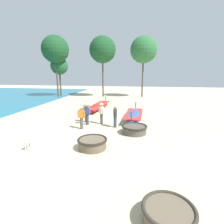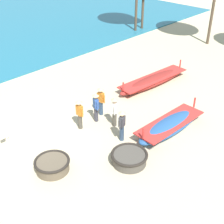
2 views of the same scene
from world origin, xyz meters
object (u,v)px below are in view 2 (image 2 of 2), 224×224
Objects in this scene: coracle_beside_post at (52,165)px; dog at (1,138)px; coracle_nearest at (129,158)px; fisherman_crouching at (122,124)px; fisherman_with_hat at (80,112)px; fisherman_hauling at (96,106)px; fisherman_standing_right at (101,99)px; long_boat_ochre_hull at (170,125)px; fisherman_by_coracle at (115,110)px; long_boat_white_hull at (153,80)px.

dog is (-3.24, -0.58, 0.07)m from coracle_beside_post.
fisherman_crouching is (-1.40, 1.04, 0.67)m from coracle_nearest.
dog is (-5.31, -3.24, 0.08)m from coracle_nearest.
fisherman_with_hat is at bearing 64.88° from dog.
fisherman_hauling is 0.71m from fisherman_standing_right.
long_boat_ochre_hull is 2.94m from fisherman_by_coracle.
fisherman_by_coracle is at bearing 60.83° from dog.
fisherman_standing_right and fisherman_crouching have the same top height.
fisherman_by_coracle is (-2.54, 1.72, 0.67)m from coracle_nearest.
fisherman_hauling reaches higher than long_boat_white_hull.
fisherman_by_coracle is 1.79m from fisherman_with_hat.
fisherman_with_hat reaches higher than dog.
long_boat_white_hull is 10.34m from dog.
fisherman_crouching reaches higher than long_boat_ochre_hull.
fisherman_crouching is at bearing -8.57° from fisherman_hauling.
coracle_nearest is 3.37m from coracle_beside_post.
coracle_nearest is 1.07× the size of coracle_beside_post.
long_boat_ochre_hull is 0.76× the size of long_boat_white_hull.
fisherman_crouching is (0.67, 3.70, 0.66)m from coracle_beside_post.
fisherman_standing_right is 5.48m from dog.
long_boat_ochre_hull reaches higher than long_boat_white_hull.
coracle_nearest is at bearing -36.44° from fisherman_crouching.
coracle_beside_post is 0.34× the size of long_boat_ochre_hull.
long_boat_ochre_hull is at bearing 40.89° from fisherman_with_hat.
fisherman_crouching is at bearing -30.89° from fisherman_by_coracle.
fisherman_with_hat is at bearing -83.14° from fisherman_standing_right.
fisherman_standing_right is (-3.85, 2.01, 0.67)m from coracle_nearest.
coracle_nearest is 0.36× the size of long_boat_ochre_hull.
long_boat_white_hull is 6.76m from fisherman_with_hat.
coracle_beside_post is at bearing -100.23° from fisherman_crouching.
long_boat_white_hull is at bearing 136.47° from long_boat_ochre_hull.
coracle_nearest is at bearing -27.56° from fisherman_standing_right.
coracle_nearest is 3.87m from fisherman_hauling.
coracle_nearest is 0.99× the size of fisherman_with_hat.
long_boat_ochre_hull is 4.66m from fisherman_with_hat.
coracle_beside_post is (-2.07, -2.66, 0.01)m from coracle_nearest.
fisherman_with_hat and fisherman_crouching have the same top height.
fisherman_with_hat and fisherman_standing_right have the same top height.
fisherman_by_coracle is 1.00× the size of fisherman_with_hat.
dog is (-1.66, -3.55, -0.59)m from fisherman_with_hat.
fisherman_crouching reaches higher than coracle_nearest.
fisherman_standing_right is (-1.78, 4.67, 0.66)m from coracle_beside_post.
long_boat_ochre_hull reaches higher than dog.
fisherman_standing_right is at bearing 96.86° from fisherman_with_hat.
dog is at bearing -148.59° from coracle_nearest.
fisherman_hauling is (0.49, -5.66, 0.66)m from long_boat_white_hull.
coracle_beside_post is 0.93× the size of fisherman_by_coracle.
coracle_beside_post is 0.93× the size of fisherman_with_hat.
fisherman_by_coracle reaches higher than coracle_nearest.
fisherman_hauling is at bearing 85.17° from fisherman_with_hat.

